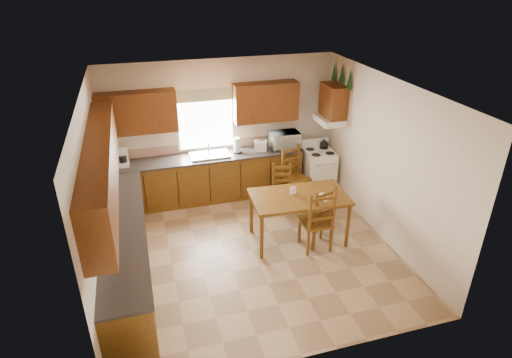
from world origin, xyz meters
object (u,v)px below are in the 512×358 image
object	(u,v)px
dining_table	(298,218)
chair_near_left	(316,219)
chair_far_left	(296,175)
chair_far_right	(282,189)
stove	(319,171)
microwave	(285,140)
chair_near_right	(316,214)

from	to	relation	value
dining_table	chair_near_left	world-z (taller)	chair_near_left
chair_near_left	chair_far_left	world-z (taller)	chair_near_left
dining_table	chair_far_left	size ratio (longest dim) A/B	1.44
dining_table	chair_far_right	size ratio (longest dim) A/B	1.76
stove	chair_far_right	world-z (taller)	chair_far_right
chair_far_left	chair_near_left	bearing A→B (deg)	-120.97
chair_near_left	chair_far_right	xyz separation A→B (m)	(-0.12, 1.31, -0.11)
stove	chair_near_left	xyz separation A→B (m)	(-0.86, -1.85, 0.12)
microwave	chair_near_right	distance (m)	2.06
chair_near_left	chair_far_right	bearing A→B (deg)	-85.21
chair_far_left	chair_far_right	world-z (taller)	chair_far_left
stove	microwave	size ratio (longest dim) A/B	1.60
chair_near_right	chair_far_left	xyz separation A→B (m)	(0.19, 1.43, 0.01)
chair_near_left	chair_near_right	xyz separation A→B (m)	(0.08, 0.16, -0.02)
chair_near_right	microwave	bearing A→B (deg)	-111.55
chair_far_right	chair_far_left	bearing A→B (deg)	50.47
microwave	chair_near_right	world-z (taller)	microwave
chair_far_left	dining_table	bearing A→B (deg)	-130.70
stove	chair_near_left	distance (m)	2.05
stove	chair_near_right	xyz separation A→B (m)	(-0.79, -1.69, 0.10)
dining_table	chair_near_left	bearing A→B (deg)	-55.19
chair_near_left	chair_far_left	xyz separation A→B (m)	(0.27, 1.59, -0.01)
chair_far_right	chair_near_right	bearing A→B (deg)	-65.78
chair_near_left	stove	bearing A→B (deg)	-115.28
chair_near_left	chair_far_left	bearing A→B (deg)	-99.92
chair_near_left	chair_far_left	distance (m)	1.61
microwave	dining_table	distance (m)	2.00
chair_near_right	chair_far_right	world-z (taller)	chair_near_right
stove	chair_near_left	world-z (taller)	chair_near_left
dining_table	chair_near_right	bearing A→B (deg)	-24.62
microwave	chair_far_left	distance (m)	0.77
stove	dining_table	world-z (taller)	stove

